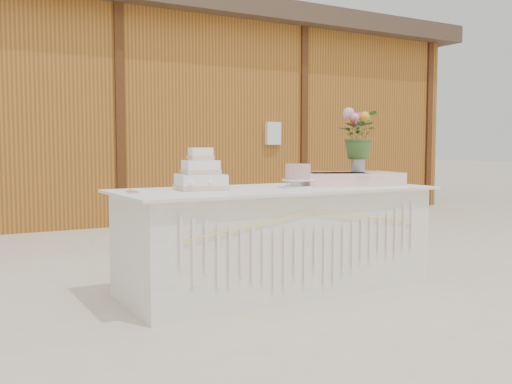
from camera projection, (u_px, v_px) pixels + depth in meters
ground at (276, 289)px, 4.33m from camera, size 80.00×80.00×0.00m
barn at (84, 111)px, 9.38m from camera, size 12.60×4.60×3.30m
cake_table at (276, 239)px, 4.29m from camera, size 2.40×1.00×0.77m
wedding_cake at (201, 175)px, 4.09m from camera, size 0.38×0.38×0.30m
pink_cake_stand at (298, 174)px, 4.32m from camera, size 0.25×0.25×0.18m
satin_runner at (347, 179)px, 4.62m from camera, size 0.91×0.66×0.10m
flower_vase at (358, 163)px, 4.68m from camera, size 0.11×0.11×0.15m
bouquet at (358, 129)px, 4.66m from camera, size 0.46×0.44×0.39m
loose_flowers at (140, 192)px, 3.80m from camera, size 0.18×0.36×0.02m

